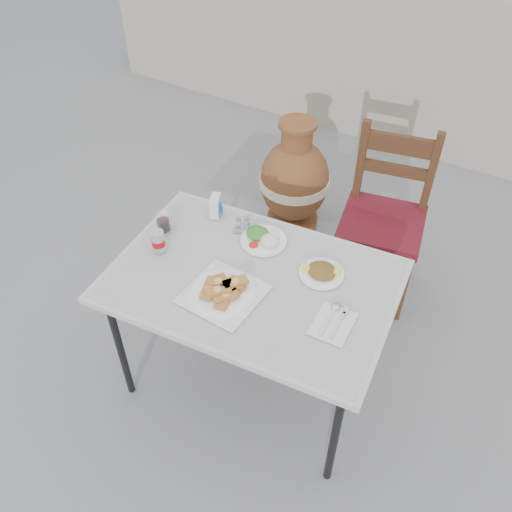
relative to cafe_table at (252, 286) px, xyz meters
The scene contains 13 objects.
ground 0.69m from the cafe_table, 21.42° to the left, with size 80.00×80.00×0.00m, color slate.
cafe_table is the anchor object (origin of this frame).
pide_plate 0.17m from the cafe_table, 111.80° to the right, with size 0.31×0.31×0.06m.
salad_rice_plate 0.25m from the cafe_table, 108.60° to the left, with size 0.21×0.21×0.05m.
salad_chopped_plate 0.30m from the cafe_table, 34.68° to the left, with size 0.19×0.19×0.04m.
soda_can 0.46m from the cafe_table, behind, with size 0.06×0.06×0.11m.
cola_glass 0.52m from the cafe_table, behind, with size 0.06×0.06×0.09m.
napkin_holder 0.47m from the cafe_table, 142.71° to the left, with size 0.07×0.09×0.10m.
condiment_caddy 0.32m from the cafe_table, 126.89° to the left, with size 0.11×0.10×0.07m.
cutlery_napkin 0.40m from the cafe_table, ahead, with size 0.15×0.20×0.01m.
chair 0.99m from the cafe_table, 74.13° to the left, with size 0.50×0.50×0.97m.
terracotta_urn 1.27m from the cafe_table, 108.32° to the left, with size 0.44×0.44×0.77m.
back_wall 2.57m from the cafe_table, 86.40° to the left, with size 6.00×0.25×1.20m, color gray.
Camera 1 is at (0.65, -1.42, 2.34)m, focal length 38.00 mm.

